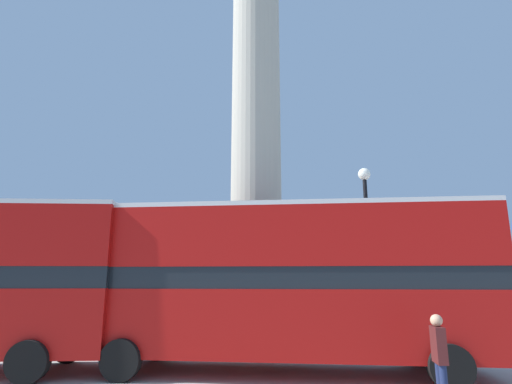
# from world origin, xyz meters

# --- Properties ---
(ground_plane) EXTENTS (200.00, 200.00, 0.00)m
(ground_plane) POSITION_xyz_m (0.00, 0.00, 0.00)
(ground_plane) COLOR #ADA89E
(monument_column) EXTENTS (4.54, 4.54, 19.91)m
(monument_column) POSITION_xyz_m (0.00, 0.00, 7.95)
(monument_column) COLOR #A39E8E
(monument_column) RESTS_ON ground_plane
(bus_a) EXTENTS (11.17, 3.56, 4.40)m
(bus_a) POSITION_xyz_m (0.80, -4.79, 2.43)
(bus_a) COLOR #A80F0C
(bus_a) RESTS_ON ground_plane
(equestrian_statue) EXTENTS (4.20, 3.32, 6.36)m
(equestrian_statue) POSITION_xyz_m (-12.15, 3.34, 1.79)
(equestrian_statue) COLOR #A39E8E
(equestrian_statue) RESTS_ON ground_plane
(street_lamp) EXTENTS (0.43, 0.43, 6.23)m
(street_lamp) POSITION_xyz_m (3.86, -2.43, 3.52)
(street_lamp) COLOR black
(street_lamp) RESTS_ON ground_plane
(pedestrian_near_lamp) EXTENTS (0.24, 0.48, 1.75)m
(pedestrian_near_lamp) POSITION_xyz_m (3.74, -7.81, 0.99)
(pedestrian_near_lamp) COLOR #192347
(pedestrian_near_lamp) RESTS_ON ground_plane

